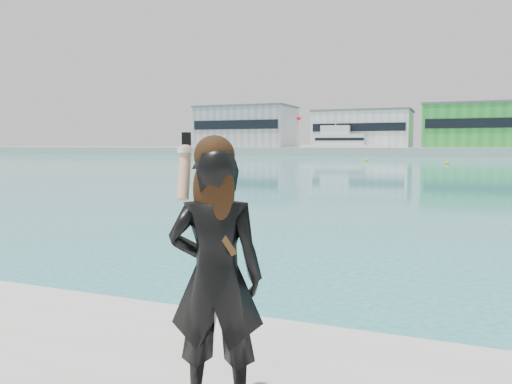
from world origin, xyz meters
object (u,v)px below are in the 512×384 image
(motor_yacht, at_px, (342,145))
(buoy_near, at_px, (447,164))
(buoy_far, at_px, (366,161))
(woman, at_px, (216,270))

(motor_yacht, relative_size, buoy_near, 41.88)
(buoy_far, xyz_separation_m, woman, (11.81, -76.49, 1.71))
(buoy_near, bearing_deg, motor_yacht, 116.63)
(buoy_far, bearing_deg, motor_yacht, 107.16)
(buoy_far, height_order, woman, woman)
(buoy_near, height_order, buoy_far, same)
(motor_yacht, xyz_separation_m, buoy_far, (12.66, -41.00, -2.68))
(motor_yacht, relative_size, buoy_far, 41.88)
(buoy_near, distance_m, woman, 68.21)
(buoy_near, relative_size, buoy_far, 1.00)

